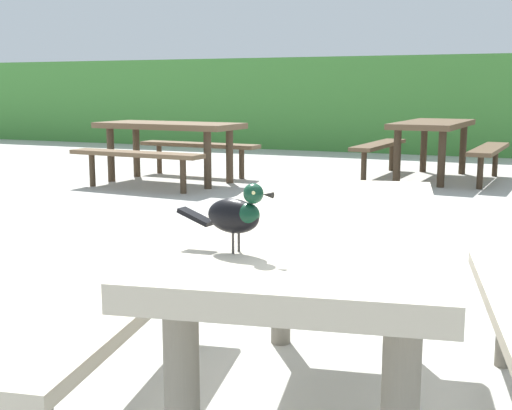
{
  "coord_description": "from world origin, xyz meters",
  "views": [
    {
      "loc": [
        0.78,
        -2.34,
        1.16
      ],
      "look_at": [
        0.07,
        -0.65,
        0.84
      ],
      "focal_mm": 47.1,
      "sensor_mm": 36.0,
      "label": 1
    }
  ],
  "objects_px": {
    "bird_grackle": "(237,214)",
    "picnic_table_mid_left": "(169,138)",
    "picnic_table_mid_right": "(433,136)",
    "picnic_table_foreground": "(322,269)"
  },
  "relations": [
    {
      "from": "picnic_table_foreground",
      "to": "picnic_table_mid_right",
      "type": "xyz_separation_m",
      "value": [
        -0.61,
        6.7,
        0.0
      ]
    },
    {
      "from": "picnic_table_foreground",
      "to": "picnic_table_mid_left",
      "type": "distance_m",
      "value": 6.24
    },
    {
      "from": "picnic_table_mid_right",
      "to": "bird_grackle",
      "type": "bearing_deg",
      "value": -85.65
    },
    {
      "from": "bird_grackle",
      "to": "picnic_table_mid_left",
      "type": "relative_size",
      "value": 0.16
    },
    {
      "from": "picnic_table_mid_left",
      "to": "picnic_table_mid_right",
      "type": "relative_size",
      "value": 1.0
    },
    {
      "from": "picnic_table_mid_left",
      "to": "picnic_table_mid_right",
      "type": "height_order",
      "value": "same"
    },
    {
      "from": "bird_grackle",
      "to": "picnic_table_mid_left",
      "type": "xyz_separation_m",
      "value": [
        -3.51,
        5.7,
        -0.29
      ]
    },
    {
      "from": "bird_grackle",
      "to": "picnic_table_mid_left",
      "type": "bearing_deg",
      "value": 121.61
    },
    {
      "from": "picnic_table_foreground",
      "to": "bird_grackle",
      "type": "height_order",
      "value": "bird_grackle"
    },
    {
      "from": "picnic_table_foreground",
      "to": "picnic_table_mid_right",
      "type": "bearing_deg",
      "value": 95.17
    }
  ]
}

